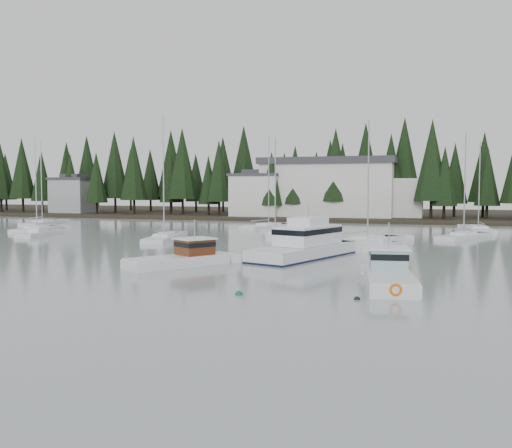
{
  "coord_description": "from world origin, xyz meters",
  "views": [
    {
      "loc": [
        14.76,
        -23.69,
        5.97
      ],
      "look_at": [
        -1.55,
        27.1,
        2.5
      ],
      "focal_mm": 40.0,
      "sensor_mm": 36.0,
      "label": 1
    }
  ],
  "objects": [
    {
      "name": "cabin_cruiser_center",
      "position": [
        4.06,
        23.36,
        0.79
      ],
      "size": [
        7.51,
        12.81,
        5.26
      ],
      "rotation": [
        0.0,
        0.0,
        1.25
      ],
      "color": "silver",
      "rests_on": "ground"
    },
    {
      "name": "house_far_west",
      "position": [
        -60.0,
        81.0,
        4.4
      ],
      "size": [
        8.48,
        7.42,
        8.25
      ],
      "color": "#999EA0",
      "rests_on": "ground"
    },
    {
      "name": "runabout_0",
      "position": [
        -31.91,
        34.31,
        0.13
      ],
      "size": [
        3.01,
        6.9,
        1.42
      ],
      "rotation": [
        0.0,
        0.0,
        1.69
      ],
      "color": "silver",
      "rests_on": "ground"
    },
    {
      "name": "sailboat_1",
      "position": [
        -3.7,
        41.26,
        0.06
      ],
      "size": [
        5.54,
        9.58,
        12.31
      ],
      "rotation": [
        0.0,
        0.0,
        1.9
      ],
      "color": "silver",
      "rests_on": "ground"
    },
    {
      "name": "harbor_inn",
      "position": [
        -2.96,
        82.34,
        5.78
      ],
      "size": [
        29.5,
        11.5,
        10.9
      ],
      "color": "silver",
      "rests_on": "ground"
    },
    {
      "name": "mooring_buoy_dark",
      "position": [
        10.73,
        6.43,
        0.0
      ],
      "size": [
        0.35,
        0.35,
        0.35
      ],
      "primitive_type": "sphere",
      "color": "black",
      "rests_on": "ground"
    },
    {
      "name": "conifer_treeline",
      "position": [
        0.0,
        86.0,
        0.0
      ],
      "size": [
        200.0,
        22.0,
        20.0
      ],
      "primitive_type": null,
      "color": "black",
      "rests_on": "ground"
    },
    {
      "name": "lobster_boat_teal",
      "position": [
        12.02,
        11.2,
        0.51
      ],
      "size": [
        3.88,
        8.09,
        4.32
      ],
      "rotation": [
        0.0,
        0.0,
        1.73
      ],
      "color": "silver",
      "rests_on": "ground"
    },
    {
      "name": "sailboat_0",
      "position": [
        17.59,
        46.46,
        0.07
      ],
      "size": [
        6.6,
        9.71,
        12.71
      ],
      "rotation": [
        0.0,
        0.0,
        1.1
      ],
      "color": "silver",
      "rests_on": "ground"
    },
    {
      "name": "sailboat_8",
      "position": [
        -8.6,
        55.06,
        0.07
      ],
      "size": [
        6.47,
        9.78,
        13.97
      ],
      "rotation": [
        0.0,
        0.0,
        1.15
      ],
      "color": "silver",
      "rests_on": "ground"
    },
    {
      "name": "far_shore_land",
      "position": [
        0.0,
        97.0,
        0.0
      ],
      "size": [
        240.0,
        54.0,
        1.0
      ],
      "primitive_type": "cube",
      "color": "black",
      "rests_on": "ground"
    },
    {
      "name": "lobster_boat_brown",
      "position": [
        -3.86,
        15.56,
        0.45
      ],
      "size": [
        6.6,
        8.15,
        3.95
      ],
      "rotation": [
        0.0,
        0.0,
        0.99
      ],
      "color": "silver",
      "rests_on": "ground"
    },
    {
      "name": "sailboat_3",
      "position": [
        -37.04,
        40.49,
        0.07
      ],
      "size": [
        4.27,
        9.24,
        13.48
      ],
      "rotation": [
        0.0,
        0.0,
        1.72
      ],
      "color": "silver",
      "rests_on": "ground"
    },
    {
      "name": "sailboat_4",
      "position": [
        7.59,
        37.63,
        0.06
      ],
      "size": [
        7.27,
        10.99,
        13.63
      ],
      "rotation": [
        0.0,
        0.0,
        1.13
      ],
      "color": "silver",
      "rests_on": "ground"
    },
    {
      "name": "ground",
      "position": [
        0.0,
        0.0,
        0.0
      ],
      "size": [
        260.0,
        260.0,
        0.0
      ],
      "primitive_type": "plane",
      "color": "#919B9C",
      "rests_on": "ground"
    },
    {
      "name": "mooring_buoy_green",
      "position": [
        4.3,
        5.78,
        0.0
      ],
      "size": [
        0.45,
        0.45,
        0.45
      ],
      "primitive_type": "sphere",
      "color": "#145933",
      "rests_on": "ground"
    },
    {
      "name": "sailboat_7",
      "position": [
        -45.19,
        51.9,
        0.07
      ],
      "size": [
        5.21,
        11.16,
        13.86
      ],
      "rotation": [
        0.0,
        0.0,
        1.81
      ],
      "color": "silver",
      "rests_on": "ground"
    },
    {
      "name": "sailboat_2",
      "position": [
        -14.78,
        34.25,
        0.08
      ],
      "size": [
        4.61,
        10.74,
        14.43
      ],
      "rotation": [
        0.0,
        0.0,
        1.78
      ],
      "color": "silver",
      "rests_on": "ground"
    },
    {
      "name": "house_west",
      "position": [
        -18.0,
        79.0,
        4.65
      ],
      "size": [
        9.54,
        7.42,
        8.75
      ],
      "color": "silver",
      "rests_on": "ground"
    },
    {
      "name": "sailboat_9",
      "position": [
        19.91,
        58.5,
        0.06
      ],
      "size": [
        4.0,
        10.79,
        12.6
      ],
      "rotation": [
        0.0,
        0.0,
        1.68
      ],
      "color": "silver",
      "rests_on": "ground"
    },
    {
      "name": "runabout_1",
      "position": [
        9.45,
        31.92,
        0.13
      ],
      "size": [
        4.16,
        7.12,
        1.42
      ],
      "rotation": [
        0.0,
        0.0,
        1.26
      ],
      "color": "silver",
      "rests_on": "ground"
    }
  ]
}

